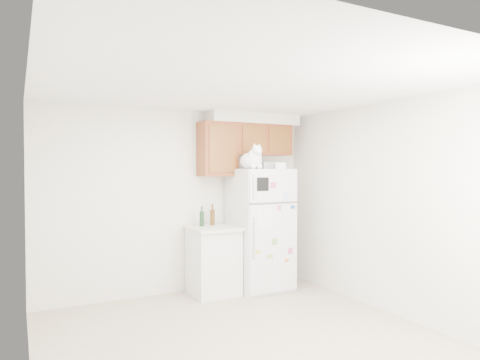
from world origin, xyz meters
TOP-DOWN VIEW (x-y plane):
  - ground_plane at (0.00, 0.00)m, footprint 3.80×4.00m
  - room_shell at (0.12, 0.24)m, footprint 3.84×4.04m
  - refrigerator at (1.06, 1.61)m, footprint 0.76×0.78m
  - base_counter at (0.37, 1.68)m, footprint 0.64×0.64m
  - cat at (0.83, 1.42)m, footprint 0.33×0.49m
  - storage_box_back at (1.28, 1.77)m, footprint 0.18×0.13m
  - storage_box_front at (1.31, 1.48)m, footprint 0.18×0.15m
  - bottle_green at (0.25, 1.79)m, footprint 0.06×0.06m
  - bottle_amber at (0.42, 1.83)m, footprint 0.07×0.07m

SIDE VIEW (x-z plane):
  - ground_plane at x=0.00m, z-range -0.01..0.00m
  - base_counter at x=0.37m, z-range 0.00..0.92m
  - refrigerator at x=1.06m, z-range 0.00..1.70m
  - bottle_green at x=0.25m, z-range 0.92..1.19m
  - bottle_amber at x=0.42m, z-range 0.92..1.21m
  - room_shell at x=0.12m, z-range 0.41..2.93m
  - storage_box_front at x=1.31m, z-range 1.70..1.79m
  - storage_box_back at x=1.28m, z-range 1.70..1.80m
  - cat at x=0.83m, z-range 1.66..2.00m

